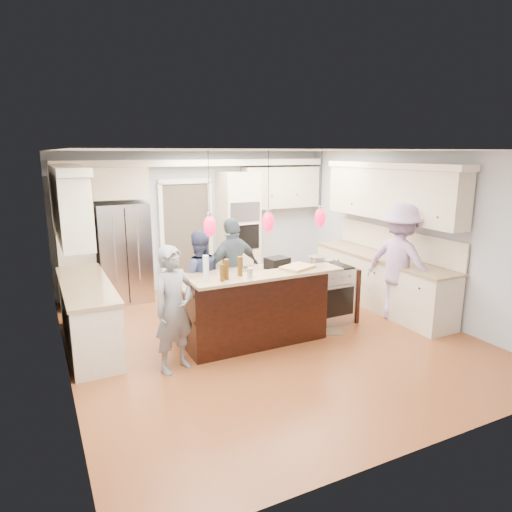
{
  "coord_description": "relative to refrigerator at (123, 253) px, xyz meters",
  "views": [
    {
      "loc": [
        -2.96,
        -5.65,
        2.68
      ],
      "look_at": [
        0.0,
        0.35,
        1.15
      ],
      "focal_mm": 32.0,
      "sensor_mm": 36.0,
      "label": 1
    }
  ],
  "objects": [
    {
      "name": "ground_plane",
      "position": [
        1.55,
        -2.64,
        -0.9
      ],
      "size": [
        6.0,
        6.0,
        0.0
      ],
      "primitive_type": "plane",
      "color": "#A2572C",
      "rests_on": "ground"
    },
    {
      "name": "room_shell",
      "position": [
        1.55,
        -2.64,
        0.92
      ],
      "size": [
        5.54,
        6.04,
        2.72
      ],
      "color": "#B2BCC6",
      "rests_on": "ground"
    },
    {
      "name": "refrigerator",
      "position": [
        0.0,
        0.0,
        0.0
      ],
      "size": [
        0.9,
        0.7,
        1.8
      ],
      "primitive_type": "cube",
      "color": "#B7B7BC",
      "rests_on": "ground"
    },
    {
      "name": "oven_column",
      "position": [
        2.3,
        0.03,
        0.25
      ],
      "size": [
        0.72,
        0.69,
        2.3
      ],
      "color": "beige",
      "rests_on": "ground"
    },
    {
      "name": "back_upper_cabinets",
      "position": [
        0.8,
        0.12,
        0.77
      ],
      "size": [
        5.3,
        0.61,
        2.54
      ],
      "color": "beige",
      "rests_on": "ground"
    },
    {
      "name": "right_counter_run",
      "position": [
        3.99,
        -2.34,
        0.16
      ],
      "size": [
        0.64,
        3.1,
        2.51
      ],
      "color": "beige",
      "rests_on": "ground"
    },
    {
      "name": "left_cabinets",
      "position": [
        -0.89,
        -1.84,
        0.16
      ],
      "size": [
        0.64,
        2.3,
        2.51
      ],
      "color": "beige",
      "rests_on": "ground"
    },
    {
      "name": "kitchen_island",
      "position": [
        1.3,
        -2.57,
        -0.41
      ],
      "size": [
        2.1,
        1.46,
        1.12
      ],
      "color": "black",
      "rests_on": "ground"
    },
    {
      "name": "island_range",
      "position": [
        2.71,
        -2.49,
        -0.44
      ],
      "size": [
        0.82,
        0.71,
        0.92
      ],
      "color": "#B7B7BC",
      "rests_on": "ground"
    },
    {
      "name": "pendant_lights",
      "position": [
        1.3,
        -3.15,
        0.9
      ],
      "size": [
        1.75,
        0.15,
        1.03
      ],
      "color": "black",
      "rests_on": "ground"
    },
    {
      "name": "person_bar_end",
      "position": [
        0.03,
        -3.09,
        -0.1
      ],
      "size": [
        0.68,
        0.57,
        1.6
      ],
      "primitive_type": "imported",
      "rotation": [
        0.0,
        0.0,
        0.39
      ],
      "color": "slate",
      "rests_on": "ground"
    },
    {
      "name": "person_far_left",
      "position": [
        0.81,
        -1.79,
        -0.14
      ],
      "size": [
        0.84,
        0.71,
        1.52
      ],
      "primitive_type": "imported",
      "rotation": [
        0.0,
        0.0,
        2.95
      ],
      "color": "navy",
      "rests_on": "ground"
    },
    {
      "name": "person_far_right",
      "position": [
        1.39,
        -1.79,
        -0.06
      ],
      "size": [
        1.04,
        0.6,
        1.67
      ],
      "primitive_type": "imported",
      "rotation": [
        0.0,
        0.0,
        3.34
      ],
      "color": "#43525D",
      "rests_on": "ground"
    },
    {
      "name": "person_range_side",
      "position": [
        3.8,
        -2.96,
        0.05
      ],
      "size": [
        1.01,
        1.37,
        1.89
      ],
      "primitive_type": "imported",
      "rotation": [
        0.0,
        0.0,
        1.85
      ],
      "color": "#A88CBD",
      "rests_on": "ground"
    },
    {
      "name": "floor_rug",
      "position": [
        2.49,
        -2.53,
        -0.89
      ],
      "size": [
        1.08,
        1.24,
        0.01
      ],
      "primitive_type": "cube",
      "rotation": [
        0.0,
        0.0,
        -0.42
      ],
      "color": "olive",
      "rests_on": "ground"
    },
    {
      "name": "water_bottle",
      "position": [
        0.44,
        -3.14,
        0.38
      ],
      "size": [
        0.09,
        0.09,
        0.32
      ],
      "primitive_type": "cylinder",
      "rotation": [
        0.0,
        0.0,
        0.19
      ],
      "color": "silver",
      "rests_on": "kitchen_island"
    },
    {
      "name": "beer_bottle_a",
      "position": [
        0.69,
        -3.19,
        0.35
      ],
      "size": [
        0.08,
        0.08,
        0.26
      ],
      "primitive_type": "cylinder",
      "rotation": [
        0.0,
        0.0,
        -0.35
      ],
      "color": "#482D0C",
      "rests_on": "kitchen_island"
    },
    {
      "name": "beer_bottle_b",
      "position": [
        0.61,
        -3.24,
        0.33
      ],
      "size": [
        0.07,
        0.07,
        0.22
      ],
      "primitive_type": "cylinder",
      "rotation": [
        0.0,
        0.0,
        0.34
      ],
      "color": "#482D0C",
      "rests_on": "kitchen_island"
    },
    {
      "name": "beer_bottle_c",
      "position": [
        0.91,
        -3.11,
        0.35
      ],
      "size": [
        0.07,
        0.07,
        0.25
      ],
      "primitive_type": "cylinder",
      "rotation": [
        0.0,
        0.0,
        -0.08
      ],
      "color": "#482D0C",
      "rests_on": "kitchen_island"
    },
    {
      "name": "drink_can",
      "position": [
        0.98,
        -3.26,
        0.28
      ],
      "size": [
        0.09,
        0.09,
        0.13
      ],
      "primitive_type": "cylinder",
      "rotation": [
        0.0,
        0.0,
        0.36
      ],
      "color": "#B7B7BC",
      "rests_on": "kitchen_island"
    },
    {
      "name": "cutting_board",
      "position": [
        1.79,
        -3.11,
        0.24
      ],
      "size": [
        0.53,
        0.45,
        0.03
      ],
      "primitive_type": "cube",
      "rotation": [
        0.0,
        0.0,
        0.37
      ],
      "color": "tan",
      "rests_on": "kitchen_island"
    },
    {
      "name": "pot_large",
      "position": [
        2.55,
        -2.43,
        0.1
      ],
      "size": [
        0.26,
        0.26,
        0.15
      ],
      "primitive_type": "cylinder",
      "color": "#B7B7BC",
      "rests_on": "island_range"
    },
    {
      "name": "pot_small",
      "position": [
        2.7,
        -2.49,
        0.07
      ],
      "size": [
        0.2,
        0.2,
        0.1
      ],
      "primitive_type": "cylinder",
      "color": "#B7B7BC",
      "rests_on": "island_range"
    }
  ]
}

